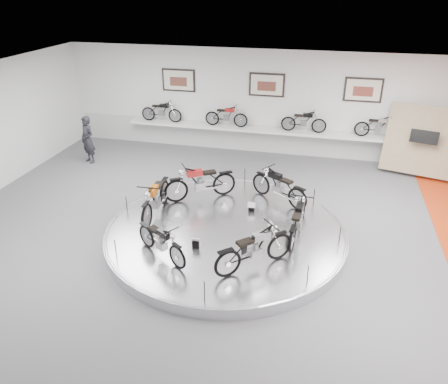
% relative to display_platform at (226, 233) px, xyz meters
% --- Properties ---
extents(floor, '(16.00, 16.00, 0.00)m').
position_rel_display_platform_xyz_m(floor, '(0.00, -0.30, -0.15)').
color(floor, '#525255').
rests_on(floor, ground).
extents(ceiling, '(16.00, 16.00, 0.00)m').
position_rel_display_platform_xyz_m(ceiling, '(0.00, -0.30, 3.85)').
color(ceiling, white).
rests_on(ceiling, wall_back).
extents(wall_back, '(16.00, 0.00, 16.00)m').
position_rel_display_platform_xyz_m(wall_back, '(0.00, 6.70, 1.85)').
color(wall_back, silver).
rests_on(wall_back, floor).
extents(dado_band, '(15.68, 0.04, 1.10)m').
position_rel_display_platform_xyz_m(dado_band, '(0.00, 6.68, 0.40)').
color(dado_band, '#BCBCBA').
rests_on(dado_band, floor).
extents(display_platform, '(6.40, 6.40, 0.30)m').
position_rel_display_platform_xyz_m(display_platform, '(0.00, 0.00, 0.00)').
color(display_platform, silver).
rests_on(display_platform, floor).
extents(platform_rim, '(6.40, 6.40, 0.10)m').
position_rel_display_platform_xyz_m(platform_rim, '(0.00, 0.00, 0.12)').
color(platform_rim, '#B2B2BA').
rests_on(platform_rim, display_platform).
extents(shelf, '(11.00, 0.55, 0.10)m').
position_rel_display_platform_xyz_m(shelf, '(0.00, 6.40, 0.85)').
color(shelf, silver).
rests_on(shelf, wall_back).
extents(poster_left, '(1.35, 0.06, 0.88)m').
position_rel_display_platform_xyz_m(poster_left, '(-3.50, 6.66, 2.55)').
color(poster_left, beige).
rests_on(poster_left, wall_back).
extents(poster_center, '(1.35, 0.06, 0.88)m').
position_rel_display_platform_xyz_m(poster_center, '(0.00, 6.66, 2.55)').
color(poster_center, beige).
rests_on(poster_center, wall_back).
extents(poster_right, '(1.35, 0.06, 0.88)m').
position_rel_display_platform_xyz_m(poster_right, '(3.50, 6.66, 2.55)').
color(poster_right, beige).
rests_on(poster_right, wall_back).
extents(display_panel, '(2.56, 1.52, 2.30)m').
position_rel_display_platform_xyz_m(display_panel, '(5.60, 5.80, 1.10)').
color(display_panel, tan).
rests_on(display_panel, floor).
extents(shelf_bike_a, '(1.22, 0.43, 0.73)m').
position_rel_display_platform_xyz_m(shelf_bike_a, '(-4.20, 6.40, 1.27)').
color(shelf_bike_a, black).
rests_on(shelf_bike_a, shelf).
extents(shelf_bike_b, '(1.22, 0.43, 0.73)m').
position_rel_display_platform_xyz_m(shelf_bike_b, '(-1.50, 6.40, 1.27)').
color(shelf_bike_b, maroon).
rests_on(shelf_bike_b, shelf).
extents(shelf_bike_c, '(1.22, 0.43, 0.73)m').
position_rel_display_platform_xyz_m(shelf_bike_c, '(1.50, 6.40, 1.27)').
color(shelf_bike_c, black).
rests_on(shelf_bike_c, shelf).
extents(shelf_bike_d, '(1.22, 0.43, 0.73)m').
position_rel_display_platform_xyz_m(shelf_bike_d, '(4.20, 6.40, 1.27)').
color(shelf_bike_d, '#ABABB0').
rests_on(shelf_bike_d, shelf).
extents(bike_a, '(1.79, 1.43, 1.02)m').
position_rel_display_platform_xyz_m(bike_a, '(1.17, 1.91, 0.66)').
color(bike_a, black).
rests_on(bike_a, display_platform).
extents(bike_b, '(1.94, 1.57, 1.11)m').
position_rel_display_platform_xyz_m(bike_b, '(-1.15, 1.55, 0.70)').
color(bike_b, maroon).
rests_on(bike_b, display_platform).
extents(bike_c, '(0.75, 1.91, 1.11)m').
position_rel_display_platform_xyz_m(bike_c, '(-2.06, 0.24, 0.70)').
color(bike_c, '#C35507').
rests_on(bike_c, display_platform).
extents(bike_d, '(1.59, 1.30, 0.91)m').
position_rel_display_platform_xyz_m(bike_d, '(-1.18, -1.64, 0.60)').
color(bike_d, black).
rests_on(bike_d, display_platform).
extents(bike_e, '(1.72, 1.66, 1.04)m').
position_rel_display_platform_xyz_m(bike_e, '(1.04, -1.54, 0.67)').
color(bike_e, '#ABABB0').
rests_on(bike_e, display_platform).
extents(bike_f, '(0.76, 1.76, 1.01)m').
position_rel_display_platform_xyz_m(bike_f, '(1.88, 0.01, 0.65)').
color(bike_f, black).
rests_on(bike_f, display_platform).
extents(visitor, '(0.78, 0.69, 1.79)m').
position_rel_display_platform_xyz_m(visitor, '(-6.27, 4.06, 0.74)').
color(visitor, black).
rests_on(visitor, floor).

